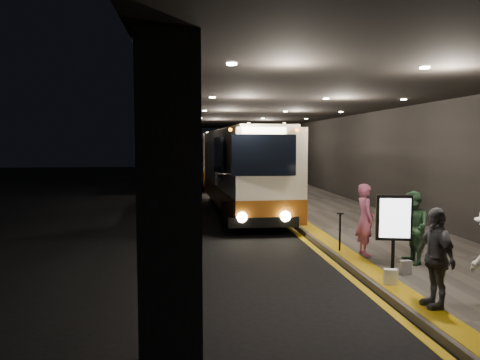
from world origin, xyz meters
TOP-DOWN VIEW (x-y plane):
  - ground at (0.00, 0.00)m, footprint 90.00×90.00m
  - lane_line_white at (-1.80, 5.00)m, footprint 0.12×50.00m
  - kerb_stripe_yellow at (2.35, 5.00)m, footprint 0.18×50.00m
  - sidewalk at (4.75, 5.00)m, footprint 4.50×50.00m
  - tactile_strip at (2.85, 5.00)m, footprint 0.50×50.00m
  - terminal_wall at (7.00, 5.00)m, footprint 0.10×50.00m
  - support_columns at (-1.50, 4.00)m, footprint 0.80×24.80m
  - canopy at (2.50, 5.00)m, footprint 9.00×50.00m
  - coach_main at (1.12, 5.88)m, footprint 2.87×11.38m
  - coach_second at (0.90, 19.54)m, footprint 2.39×11.37m
  - passenger_boarding at (3.23, -2.75)m, footprint 0.44×0.67m
  - passenger_waiting_green at (4.03, -3.70)m, footprint 0.55×0.86m
  - passenger_waiting_grey at (3.02, -6.55)m, footprint 0.57×1.05m
  - bag_polka at (3.44, -4.58)m, footprint 0.28×0.17m
  - bag_plain at (2.80, -5.26)m, footprint 0.29×0.21m
  - info_sign at (3.39, -4.08)m, footprint 0.80×0.27m
  - stanchion_post at (2.75, -2.24)m, footprint 0.05×0.05m

SIDE VIEW (x-z plane):
  - ground at x=0.00m, z-range 0.00..0.00m
  - lane_line_white at x=-1.80m, z-range 0.00..0.01m
  - kerb_stripe_yellow at x=2.35m, z-range 0.00..0.01m
  - sidewalk at x=4.75m, z-range 0.00..0.15m
  - tactile_strip at x=2.85m, z-range 0.15..0.16m
  - bag_polka at x=3.44m, z-range 0.15..0.47m
  - bag_plain at x=2.80m, z-range 0.15..0.48m
  - stanchion_post at x=2.75m, z-range 0.15..1.16m
  - passenger_waiting_green at x=4.03m, z-range 0.15..1.88m
  - passenger_waiting_grey at x=3.02m, z-range 0.15..1.92m
  - passenger_boarding at x=3.23m, z-range 0.15..1.99m
  - info_sign at x=3.39m, z-range 0.44..2.14m
  - coach_main at x=1.12m, z-range -0.07..3.45m
  - coach_second at x=0.90m, z-range -0.07..3.50m
  - support_columns at x=-1.50m, z-range 0.00..4.40m
  - terminal_wall at x=7.00m, z-range 0.00..6.00m
  - canopy at x=2.50m, z-range 4.40..4.80m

